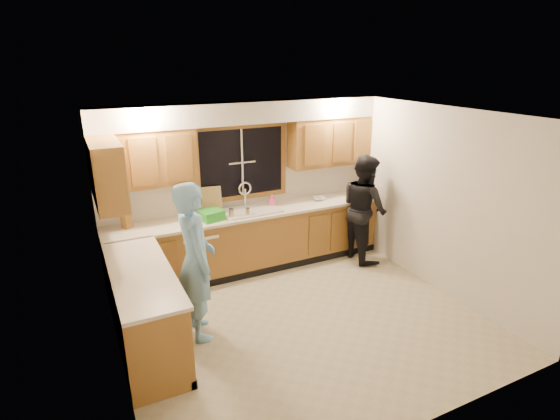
# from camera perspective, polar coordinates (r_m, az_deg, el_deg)

# --- Properties ---
(floor) EXTENTS (4.20, 4.20, 0.00)m
(floor) POSITION_cam_1_polar(r_m,az_deg,el_deg) (5.59, 2.81, -14.13)
(floor) COLOR #B7AC8D
(floor) RESTS_ON ground
(ceiling) EXTENTS (4.20, 4.20, 0.00)m
(ceiling) POSITION_cam_1_polar(r_m,az_deg,el_deg) (4.70, 3.32, 12.23)
(ceiling) COLOR silver
(wall_back) EXTENTS (4.20, 0.00, 4.20)m
(wall_back) POSITION_cam_1_polar(r_m,az_deg,el_deg) (6.64, -4.94, 3.28)
(wall_back) COLOR silver
(wall_back) RESTS_ON ground
(wall_left) EXTENTS (0.00, 3.80, 3.80)m
(wall_left) POSITION_cam_1_polar(r_m,az_deg,el_deg) (4.46, -21.44, -6.32)
(wall_left) COLOR silver
(wall_left) RESTS_ON ground
(wall_right) EXTENTS (0.00, 3.80, 3.80)m
(wall_right) POSITION_cam_1_polar(r_m,az_deg,el_deg) (6.25, 20.12, 1.12)
(wall_right) COLOR silver
(wall_right) RESTS_ON ground
(base_cabinets_back) EXTENTS (4.20, 0.60, 0.88)m
(base_cabinets_back) POSITION_cam_1_polar(r_m,az_deg,el_deg) (6.65, -3.80, -4.08)
(base_cabinets_back) COLOR olive
(base_cabinets_back) RESTS_ON ground
(base_cabinets_left) EXTENTS (0.60, 1.90, 0.88)m
(base_cabinets_left) POSITION_cam_1_polar(r_m,az_deg,el_deg) (5.16, -17.35, -12.38)
(base_cabinets_left) COLOR olive
(base_cabinets_left) RESTS_ON ground
(countertop_back) EXTENTS (4.20, 0.63, 0.04)m
(countertop_back) POSITION_cam_1_polar(r_m,az_deg,el_deg) (6.47, -3.83, -0.39)
(countertop_back) COLOR beige
(countertop_back) RESTS_ON base_cabinets_back
(countertop_left) EXTENTS (0.63, 1.90, 0.04)m
(countertop_left) POSITION_cam_1_polar(r_m,az_deg,el_deg) (4.95, -17.71, -7.80)
(countertop_left) COLOR beige
(countertop_left) RESTS_ON base_cabinets_left
(upper_cabinets_left) EXTENTS (1.35, 0.33, 0.75)m
(upper_cabinets_left) POSITION_cam_1_polar(r_m,az_deg,el_deg) (5.99, -17.37, 6.38)
(upper_cabinets_left) COLOR olive
(upper_cabinets_left) RESTS_ON wall_back
(upper_cabinets_right) EXTENTS (1.35, 0.33, 0.75)m
(upper_cabinets_right) POSITION_cam_1_polar(r_m,az_deg,el_deg) (7.00, 6.48, 8.89)
(upper_cabinets_right) COLOR olive
(upper_cabinets_right) RESTS_ON wall_back
(upper_cabinets_return) EXTENTS (0.33, 0.90, 0.75)m
(upper_cabinets_return) POSITION_cam_1_polar(r_m,az_deg,el_deg) (5.34, -21.64, 4.39)
(upper_cabinets_return) COLOR olive
(upper_cabinets_return) RESTS_ON wall_left
(soffit) EXTENTS (4.20, 0.35, 0.30)m
(soffit) POSITION_cam_1_polar(r_m,az_deg,el_deg) (6.27, -4.64, 12.60)
(soffit) COLOR beige
(soffit) RESTS_ON wall_back
(window_frame) EXTENTS (1.44, 0.03, 1.14)m
(window_frame) POSITION_cam_1_polar(r_m,az_deg,el_deg) (6.55, -5.00, 6.21)
(window_frame) COLOR black
(window_frame) RESTS_ON wall_back
(sink) EXTENTS (0.86, 0.52, 0.57)m
(sink) POSITION_cam_1_polar(r_m,az_deg,el_deg) (6.50, -3.89, -0.63)
(sink) COLOR silver
(sink) RESTS_ON countertop_back
(dishwasher) EXTENTS (0.60, 0.56, 0.82)m
(dishwasher) POSITION_cam_1_polar(r_m,az_deg,el_deg) (6.41, -10.82, -5.62)
(dishwasher) COLOR white
(dishwasher) RESTS_ON floor
(stove) EXTENTS (0.58, 0.75, 0.90)m
(stove) POSITION_cam_1_polar(r_m,az_deg,el_deg) (4.68, -16.15, -15.71)
(stove) COLOR white
(stove) RESTS_ON floor
(man) EXTENTS (0.48, 0.70, 1.85)m
(man) POSITION_cam_1_polar(r_m,az_deg,el_deg) (4.99, -10.97, -6.62)
(man) COLOR #79B6E5
(man) RESTS_ON floor
(woman) EXTENTS (0.69, 0.86, 1.69)m
(woman) POSITION_cam_1_polar(r_m,az_deg,el_deg) (6.95, 10.92, 0.25)
(woman) COLOR black
(woman) RESTS_ON floor
(knife_block) EXTENTS (0.15, 0.15, 0.21)m
(knife_block) POSITION_cam_1_polar(r_m,az_deg,el_deg) (6.16, -19.40, -1.25)
(knife_block) COLOR olive
(knife_block) RESTS_ON countertop_back
(cutting_board) EXTENTS (0.30, 0.14, 0.38)m
(cutting_board) POSITION_cam_1_polar(r_m,az_deg,el_deg) (6.44, -8.92, 1.33)
(cutting_board) COLOR tan
(cutting_board) RESTS_ON countertop_back
(dish_crate) EXTENTS (0.35, 0.34, 0.14)m
(dish_crate) POSITION_cam_1_polar(r_m,az_deg,el_deg) (6.19, -9.00, -0.65)
(dish_crate) COLOR #269326
(dish_crate) RESTS_ON countertop_back
(soap_bottle) EXTENTS (0.10, 0.10, 0.19)m
(soap_bottle) POSITION_cam_1_polar(r_m,az_deg,el_deg) (6.67, -1.06, 1.32)
(soap_bottle) COLOR #FF618D
(soap_bottle) RESTS_ON countertop_back
(bowl) EXTENTS (0.24, 0.24, 0.05)m
(bowl) POSITION_cam_1_polar(r_m,az_deg,el_deg) (7.00, 5.10, 1.51)
(bowl) COLOR silver
(bowl) RESTS_ON countertop_back
(can_left) EXTENTS (0.10, 0.10, 0.13)m
(can_left) POSITION_cam_1_polar(r_m,az_deg,el_deg) (6.22, -6.38, -0.44)
(can_left) COLOR #B5A98B
(can_left) RESTS_ON countertop_back
(can_right) EXTENTS (0.08, 0.08, 0.12)m
(can_right) POSITION_cam_1_polar(r_m,az_deg,el_deg) (6.26, -4.27, -0.30)
(can_right) COLOR #B5A98B
(can_right) RESTS_ON countertop_back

